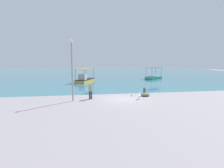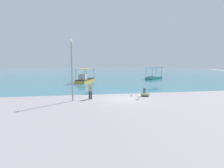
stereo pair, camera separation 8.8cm
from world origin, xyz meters
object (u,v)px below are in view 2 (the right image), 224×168
net_pile (145,95)px  mooring_bollard (144,91)px  fishing_boat_near_right (85,79)px  fisherman_standing (90,91)px  glass_bottle (131,95)px  lamp_post (72,67)px  pelican (139,96)px  fishing_boat_near_left (154,77)px

net_pile → mooring_bollard: bearing=74.5°
fishing_boat_near_right → net_pile: 16.36m
fisherman_standing → glass_bottle: 4.77m
fisherman_standing → net_pile: fisherman_standing is taller
lamp_post → fishing_boat_near_right: bearing=85.2°
fishing_boat_near_right → pelican: 17.25m
pelican → lamp_post: (-6.85, 0.28, 3.01)m
fishing_boat_near_left → pelican: fishing_boat_near_left is taller
fishing_boat_near_right → net_pile: (6.70, -14.92, -0.40)m
fishing_boat_near_left → glass_bottle: fishing_boat_near_left is taller
fishing_boat_near_right → fisherman_standing: fishing_boat_near_right is taller
lamp_post → fishing_boat_near_left: bearing=49.9°
pelican → fishing_boat_near_left: bearing=63.6°
fishing_boat_near_right → glass_bottle: (5.11, -14.81, -0.48)m
mooring_bollard → net_pile: 1.45m
mooring_bollard → fisherman_standing: bearing=-164.2°
fishing_boat_near_left → fishing_boat_near_right: fishing_boat_near_right is taller
mooring_bollard → net_pile: mooring_bollard is taller
mooring_bollard → fisherman_standing: 6.92m
pelican → glass_bottle: pelican is taller
pelican → fisherman_standing: bearing=169.6°
fisherman_standing → lamp_post: bearing=-160.1°
fishing_boat_near_left → fisherman_standing: 24.75m
net_pile → fishing_boat_near_right: bearing=114.2°
pelican → mooring_bollard: pelican is taller
lamp_post → net_pile: (8.04, 1.15, -3.20)m
fisherman_standing → fishing_boat_near_left: bearing=52.1°
fishing_boat_near_left → pelican: 22.84m
pelican → lamp_post: size_ratio=0.13×
pelican → lamp_post: 7.48m
mooring_bollard → fishing_boat_near_right: bearing=117.6°
fisherman_standing → net_pile: (6.25, 0.50, -0.72)m
lamp_post → glass_bottle: (6.45, 1.26, -3.28)m
pelican → lamp_post: bearing=177.6°
pelican → net_pile: 1.88m
net_pile → fishing_boat_near_left: bearing=64.8°
pelican → fisherman_standing: (-5.06, 0.93, 0.53)m
lamp_post → mooring_bollard: 9.29m
fisherman_standing → glass_bottle: fisherman_standing is taller
lamp_post → net_pile: lamp_post is taller
pelican → fisherman_standing: 5.17m
lamp_post → mooring_bollard: lamp_post is taller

